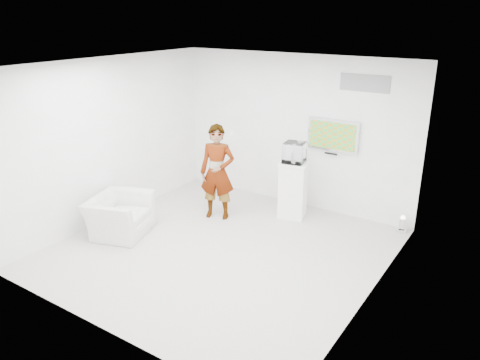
% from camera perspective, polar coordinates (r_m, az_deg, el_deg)
% --- Properties ---
extents(room, '(5.01, 5.01, 3.00)m').
position_cam_1_polar(room, '(7.29, -2.49, 2.01)').
color(room, beige).
rests_on(room, ground).
extents(tv, '(1.00, 0.08, 0.60)m').
position_cam_1_polar(tv, '(8.95, 11.29, 5.38)').
color(tv, '#B8B8BD').
rests_on(tv, room).
extents(logo_decal, '(0.90, 0.02, 0.30)m').
position_cam_1_polar(logo_decal, '(8.62, 14.95, 11.34)').
color(logo_decal, gray).
rests_on(logo_decal, room).
extents(person, '(0.77, 0.64, 1.80)m').
position_cam_1_polar(person, '(8.74, -2.78, 0.95)').
color(person, white).
rests_on(person, room).
extents(armchair, '(1.21, 1.30, 0.69)m').
position_cam_1_polar(armchair, '(8.54, -14.45, -4.19)').
color(armchair, white).
rests_on(armchair, room).
extents(pedestal, '(0.64, 0.64, 1.09)m').
position_cam_1_polar(pedestal, '(8.95, 6.48, -1.14)').
color(pedestal, white).
rests_on(pedestal, room).
extents(floor_uplight, '(0.25, 0.25, 0.30)m').
position_cam_1_polar(floor_uplight, '(8.88, 19.16, -5.11)').
color(floor_uplight, white).
rests_on(floor_uplight, room).
extents(vitrine, '(0.43, 0.43, 0.38)m').
position_cam_1_polar(vitrine, '(8.72, 6.66, 3.34)').
color(vitrine, white).
rests_on(vitrine, pedestal).
extents(console, '(0.12, 0.15, 0.20)m').
position_cam_1_polar(console, '(8.74, 6.64, 2.80)').
color(console, white).
rests_on(console, pedestal).
extents(wii_remote, '(0.05, 0.13, 0.03)m').
position_cam_1_polar(wii_remote, '(8.61, -0.98, 5.69)').
color(wii_remote, white).
rests_on(wii_remote, person).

